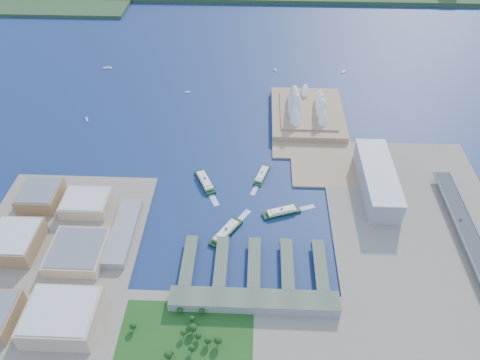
{
  "coord_description": "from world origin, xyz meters",
  "views": [
    {
      "loc": [
        12.28,
        -460.08,
        474.11
      ],
      "look_at": [
        -10.38,
        73.4,
        18.0
      ],
      "focal_mm": 35.0,
      "sensor_mm": 36.0,
      "label": 1
    }
  ],
  "objects_px": {
    "ferry_a": "(205,180)",
    "car_c": "(460,220)",
    "ferry_b": "(262,174)",
    "ferry_d": "(282,211)",
    "toaster_building": "(377,180)",
    "ferry_c": "(226,231)",
    "opera_house": "(308,102)"
  },
  "relations": [
    {
      "from": "toaster_building",
      "to": "ferry_d",
      "type": "height_order",
      "value": "toaster_building"
    },
    {
      "from": "ferry_d",
      "to": "ferry_b",
      "type": "bearing_deg",
      "value": -0.75
    },
    {
      "from": "ferry_a",
      "to": "toaster_building",
      "type": "bearing_deg",
      "value": -25.69
    },
    {
      "from": "ferry_a",
      "to": "car_c",
      "type": "bearing_deg",
      "value": -37.12
    },
    {
      "from": "opera_house",
      "to": "ferry_d",
      "type": "distance_m",
      "value": 263.82
    },
    {
      "from": "ferry_b",
      "to": "ferry_d",
      "type": "bearing_deg",
      "value": -52.96
    },
    {
      "from": "car_c",
      "to": "ferry_b",
      "type": "bearing_deg",
      "value": -20.17
    },
    {
      "from": "car_c",
      "to": "ferry_c",
      "type": "bearing_deg",
      "value": 4.46
    },
    {
      "from": "ferry_d",
      "to": "car_c",
      "type": "xyz_separation_m",
      "value": [
        244.44,
        -18.22,
        10.26
      ]
    },
    {
      "from": "opera_house",
      "to": "ferry_a",
      "type": "xyz_separation_m",
      "value": [
        -170.32,
        -195.18,
        -26.39
      ]
    },
    {
      "from": "ferry_c",
      "to": "ferry_d",
      "type": "xyz_separation_m",
      "value": [
        76.99,
        43.29,
        -0.46
      ]
    },
    {
      "from": "opera_house",
      "to": "car_c",
      "type": "relative_size",
      "value": 38.16
    },
    {
      "from": "toaster_building",
      "to": "car_c",
      "type": "bearing_deg",
      "value": -36.66
    },
    {
      "from": "opera_house",
      "to": "car_c",
      "type": "xyz_separation_m",
      "value": [
        191.0,
        -275.18,
        -16.47
      ]
    },
    {
      "from": "ferry_a",
      "to": "ferry_d",
      "type": "distance_m",
      "value": 132.21
    },
    {
      "from": "ferry_b",
      "to": "ferry_d",
      "type": "distance_m",
      "value": 87.04
    },
    {
      "from": "toaster_building",
      "to": "car_c",
      "type": "relative_size",
      "value": 32.86
    },
    {
      "from": "car_c",
      "to": "opera_house",
      "type": "bearing_deg",
      "value": -55.24
    },
    {
      "from": "ferry_b",
      "to": "car_c",
      "type": "bearing_deg",
      "value": -2.41
    },
    {
      "from": "ferry_a",
      "to": "ferry_b",
      "type": "height_order",
      "value": "ferry_a"
    },
    {
      "from": "toaster_building",
      "to": "ferry_d",
      "type": "xyz_separation_m",
      "value": [
        -143.44,
        -56.96,
        -15.22
      ]
    },
    {
      "from": "ferry_d",
      "to": "car_c",
      "type": "bearing_deg",
      "value": -114.29
    },
    {
      "from": "ferry_a",
      "to": "car_c",
      "type": "height_order",
      "value": "car_c"
    },
    {
      "from": "ferry_c",
      "to": "ferry_d",
      "type": "height_order",
      "value": "ferry_c"
    },
    {
      "from": "toaster_building",
      "to": "ferry_b",
      "type": "bearing_deg",
      "value": 171.68
    },
    {
      "from": "toaster_building",
      "to": "ferry_c",
      "type": "height_order",
      "value": "toaster_building"
    },
    {
      "from": "opera_house",
      "to": "ferry_d",
      "type": "height_order",
      "value": "opera_house"
    },
    {
      "from": "toaster_building",
      "to": "car_c",
      "type": "xyz_separation_m",
      "value": [
        101.0,
        -75.18,
        -4.97
      ]
    },
    {
      "from": "opera_house",
      "to": "ferry_c",
      "type": "relative_size",
      "value": 2.97
    },
    {
      "from": "toaster_building",
      "to": "ferry_c",
      "type": "relative_size",
      "value": 2.55
    },
    {
      "from": "ferry_a",
      "to": "ferry_b",
      "type": "relative_size",
      "value": 1.17
    },
    {
      "from": "toaster_building",
      "to": "ferry_c",
      "type": "distance_m",
      "value": 242.61
    }
  ]
}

